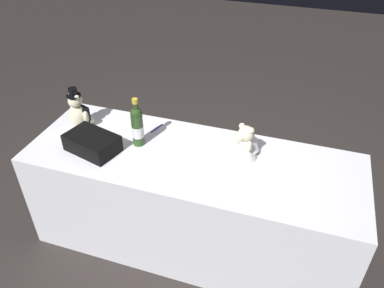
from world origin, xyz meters
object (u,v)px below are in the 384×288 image
Objects in this scene: champagne_bottle at (137,126)px; signing_pen at (156,128)px; teddy_bear_groom at (78,112)px; teddy_bear_bride at (247,143)px; gift_case_black at (92,143)px.

champagne_bottle is 2.60× the size of signing_pen.
champagne_bottle reaches higher than teddy_bear_groom.
teddy_bear_bride is at bearing -172.25° from champagne_bottle.
signing_pen is at bearing -102.23° from champagne_bottle.
teddy_bear_groom is 0.32m from gift_case_black.
teddy_bear_bride is (-1.13, -0.02, -0.01)m from teddy_bear_groom.
gift_case_black is (0.28, 0.34, 0.05)m from signing_pen.
signing_pen is (-0.04, -0.19, -0.13)m from champagne_bottle.
signing_pen is at bearing -166.81° from teddy_bear_groom.
gift_case_black is at bearing 50.19° from signing_pen.
champagne_bottle is 0.23m from signing_pen.
teddy_bear_groom is 0.53m from signing_pen.
teddy_bear_bride is 0.69× the size of champagne_bottle.
teddy_bear_bride is at bearing -178.99° from teddy_bear_groom.
gift_case_black is at bearing 31.77° from champagne_bottle.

